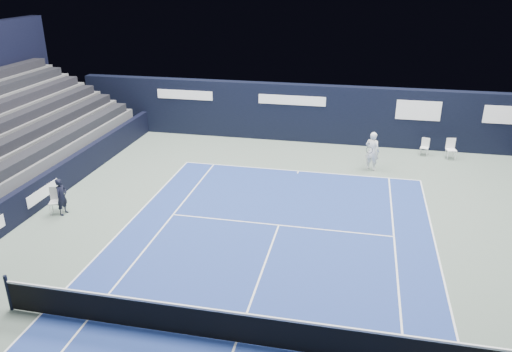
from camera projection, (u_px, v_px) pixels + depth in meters
The scene contains 11 objects.
ground at pixel (253, 296), 14.37m from camera, with size 48.00×48.00×0.00m, color #58695C.
court_surface at pixel (236, 343), 12.56m from camera, with size 10.97×23.77×0.01m, color navy.
folding_chair_back_a at pixel (425, 144), 25.17m from camera, with size 0.47×0.49×0.88m.
folding_chair_back_b at pixel (451, 147), 24.67m from camera, with size 0.52×0.51×1.03m.
line_judge_chair at pixel (56, 199), 19.10m from camera, with size 0.59×0.58×1.05m.
line_judge at pixel (62, 197), 18.95m from camera, with size 0.53×0.35×1.45m, color black.
court_markings at pixel (236, 342), 12.56m from camera, with size 11.03×23.83×0.00m.
tennis_net at pixel (236, 326), 12.37m from camera, with size 12.90×0.10×1.10m.
back_sponsor_wall at pixel (311, 113), 26.88m from camera, with size 26.00×0.63×3.10m.
side_barrier_left at pixel (39, 193), 19.57m from camera, with size 0.33×22.00×1.20m.
tennis_player at pixel (372, 151), 23.14m from camera, with size 0.79×0.94×1.85m.
Camera 1 is at (2.58, -9.68, 8.68)m, focal length 35.00 mm.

